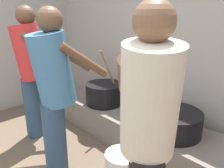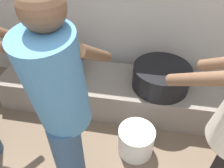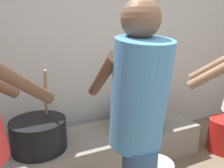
{
  "view_description": "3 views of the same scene",
  "coord_description": "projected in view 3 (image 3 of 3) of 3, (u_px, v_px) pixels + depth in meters",
  "views": [
    {
      "loc": [
        1.23,
        0.16,
        1.47
      ],
      "look_at": [
        -0.34,
        1.64,
        0.78
      ],
      "focal_mm": 35.22,
      "sensor_mm": 36.0,
      "label": 1
    },
    {
      "loc": [
        0.06,
        0.2,
        1.76
      ],
      "look_at": [
        -0.14,
        1.31,
        0.81
      ],
      "focal_mm": 35.19,
      "sensor_mm": 36.0,
      "label": 2
    },
    {
      "loc": [
        -1.01,
        0.03,
        1.39
      ],
      "look_at": [
        -0.43,
        1.21,
        1.05
      ],
      "focal_mm": 36.06,
      "sensor_mm": 36.0,
      "label": 3
    }
  ],
  "objects": [
    {
      "name": "cook_in_blue_shirt",
      "position": [
        138.0,
        124.0,
        1.24
      ],
      "size": [
        0.38,
        0.67,
        1.53
      ],
      "color": "navy",
      "rests_on": "ground_plane"
    },
    {
      "name": "cooking_pot_main",
      "position": [
        39.0,
        134.0,
        1.96
      ],
      "size": [
        0.48,
        0.48,
        0.72
      ],
      "color": "black",
      "rests_on": "hearth_ledge"
    },
    {
      "name": "hearth_ledge",
      "position": [
        93.0,
        151.0,
        2.28
      ],
      "size": [
        2.28,
        0.6,
        0.34
      ],
      "primitive_type": "cube",
      "color": "slate",
      "rests_on": "ground_plane"
    },
    {
      "name": "cooking_pot_secondary",
      "position": [
        139.0,
        117.0,
        2.4
      ],
      "size": [
        0.55,
        0.55,
        0.23
      ],
      "color": "black",
      "rests_on": "hearth_ledge"
    },
    {
      "name": "block_enclosure_rear",
      "position": [
        98.0,
        62.0,
        2.65
      ],
      "size": [
        5.04,
        0.2,
        1.98
      ],
      "primitive_type": "cube",
      "color": "#ADA8A0",
      "rests_on": "ground_plane"
    }
  ]
}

